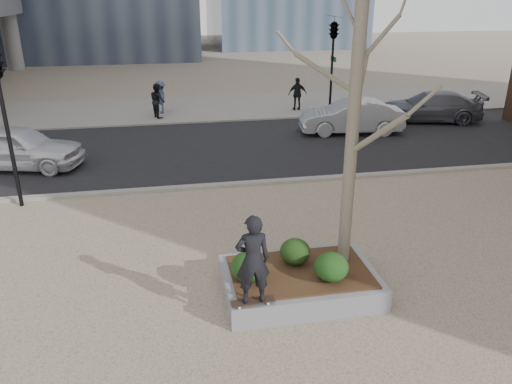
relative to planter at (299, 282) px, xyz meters
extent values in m
plane|color=tan|center=(-1.00, 0.00, -0.23)|extent=(120.00, 120.00, 0.00)
cube|color=black|center=(-1.00, 10.00, -0.21)|extent=(60.00, 8.00, 0.02)
cube|color=gray|center=(-1.00, 17.00, -0.21)|extent=(60.00, 6.00, 0.02)
cube|color=gray|center=(0.00, 0.00, 0.00)|extent=(3.00, 2.00, 0.45)
cube|color=#382314|center=(0.00, 0.00, 0.25)|extent=(2.70, 1.70, 0.04)
ellipsoid|color=black|center=(-1.05, -0.12, 0.55)|extent=(0.66, 0.66, 0.56)
ellipsoid|color=#193410|center=(-0.02, 0.32, 0.52)|extent=(0.61, 0.61, 0.52)
ellipsoid|color=#163B12|center=(0.49, -0.41, 0.54)|extent=(0.65, 0.65, 0.55)
imported|color=black|center=(-1.10, -0.88, 1.13)|extent=(0.61, 0.41, 1.66)
imported|color=white|center=(-7.28, 8.94, 0.52)|extent=(4.54, 2.71, 1.45)
imported|color=#989CA0|center=(5.23, 11.07, 0.49)|extent=(4.37, 2.01, 1.39)
imported|color=#4F505A|center=(9.47, 12.35, 0.46)|extent=(4.92, 3.06, 1.33)
imported|color=black|center=(-2.65, 15.34, 0.59)|extent=(0.85, 0.94, 1.58)
imported|color=#3C4D6D|center=(-2.50, 16.22, 0.57)|extent=(0.58, 1.00, 1.54)
imported|color=black|center=(4.16, 15.65, 0.59)|extent=(0.94, 0.41, 1.59)
camera|label=1|loc=(-2.42, -8.18, 5.40)|focal=35.00mm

